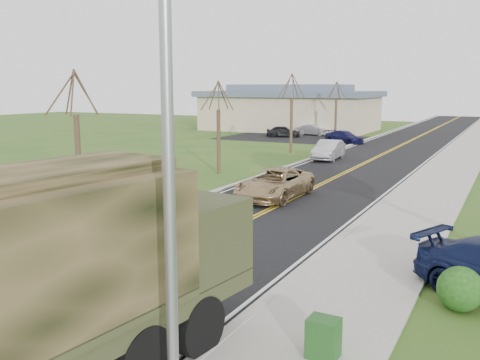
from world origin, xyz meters
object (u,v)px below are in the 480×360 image
Objects in this scene: utility_box_near at (323,338)px; suv_champagne at (275,184)px; sedan_silver at (329,150)px; military_truck at (46,269)px.

suv_champagne is at bearing 118.94° from utility_box_near.
utility_box_near is at bearing -61.47° from suv_champagne.
utility_box_near is (9.27, -28.66, -0.22)m from sedan_silver.
military_truck is 5.35m from utility_box_near.
suv_champagne reaches higher than sedan_silver.
suv_champagne is 14.88m from sedan_silver.
sedan_silver is (-2.10, 14.73, -0.00)m from suv_champagne.
sedan_silver reaches higher than utility_box_near.
sedan_silver is 30.13m from utility_box_near.
sedan_silver is at bearing 109.65° from utility_box_near.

